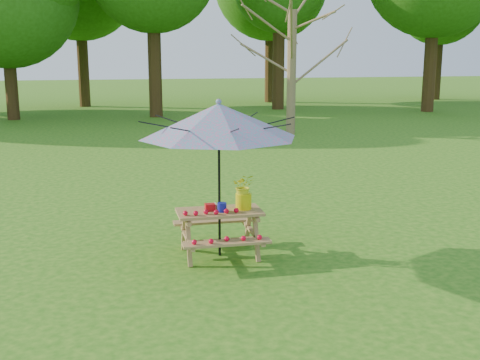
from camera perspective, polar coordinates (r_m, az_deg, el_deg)
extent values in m
plane|color=#206312|center=(7.02, -20.82, -12.99)|extent=(120.00, 120.00, 0.00)
cylinder|color=olive|center=(21.57, 4.90, 10.09)|extent=(0.32, 0.32, 4.31)
cube|color=#956C43|center=(8.56, -1.96, -3.04)|extent=(1.20, 0.62, 0.04)
cube|color=#956C43|center=(8.13, -1.23, -6.00)|extent=(1.20, 0.22, 0.04)
cube|color=#956C43|center=(9.16, -2.58, -3.91)|extent=(1.20, 0.22, 0.04)
cylinder|color=black|center=(8.45, -1.99, 0.07)|extent=(0.04, 0.04, 2.25)
cone|color=#20ABB5|center=(8.32, -2.03, 5.64)|extent=(2.30, 2.30, 0.48)
sphere|color=#20ABB5|center=(8.30, -2.04, 7.44)|extent=(0.08, 0.08, 0.08)
cube|color=red|center=(8.54, -2.87, -2.59)|extent=(0.14, 0.12, 0.10)
cylinder|color=#131BA2|center=(8.48, -1.72, -2.60)|extent=(0.13, 0.13, 0.13)
cube|color=silver|center=(8.67, -2.67, -2.48)|extent=(0.13, 0.13, 0.07)
cylinder|color=yellow|center=(8.61, 0.34, -2.03)|extent=(0.23, 0.23, 0.23)
imported|color=yellow|center=(8.56, 0.34, -0.57)|extent=(0.34, 0.30, 0.34)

